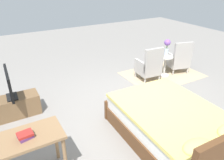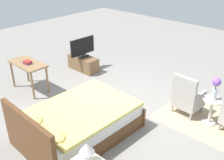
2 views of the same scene
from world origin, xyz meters
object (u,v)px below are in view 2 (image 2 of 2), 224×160
Objects in this scene: vanity_desk at (28,67)px; book_stack at (27,62)px; flower_vase at (216,86)px; table_lamp at (87,150)px; tv_flatscreen at (82,47)px; side_table at (211,108)px; armchair_by_window_right at (187,98)px; bed at (78,123)px; tv_stand at (83,63)px.

vanity_desk is 0.16m from book_stack.
table_lamp is (0.60, 2.86, -0.09)m from flower_vase.
flower_vase is 2.43× the size of book_stack.
flower_vase reaches higher than tv_flatscreen.
vanity_desk is (0.07, 1.74, -0.08)m from tv_flatscreen.
armchair_by_window_right is at bearing -0.62° from side_table.
tv_flatscreen reaches higher than table_lamp.
bed is 2.32× the size of tv_stand.
tv_stand is (3.32, -2.88, -0.56)m from table_lamp.
book_stack is at bearing 89.52° from tv_stand.
table_lamp reaches higher than vanity_desk.
flower_vase reaches higher than bed.
vanity_desk is (3.40, -1.14, -0.13)m from table_lamp.
tv_stand is at bearing -0.39° from side_table.
tv_stand is 1.86m from book_stack.
flower_vase is at bearing -156.77° from vanity_desk.
side_table is 4.36m from vanity_desk.
bed is 2.36m from vanity_desk.
vanity_desk reaches higher than side_table.
tv_flatscreen is at bearing -40.93° from table_lamp.
side_table is at bearing 153.43° from flower_vase.
side_table is at bearing 179.61° from tv_flatscreen.
book_stack is at bearing 27.23° from armchair_by_window_right.
armchair_by_window_right is 2.79× the size of table_lamp.
flower_vase is (-0.55, 0.01, 0.48)m from armchair_by_window_right.
side_table is at bearing -156.15° from book_stack.
tv_flatscreen reaches higher than vanity_desk.
bed is 2.14× the size of vanity_desk.
table_lamp reaches higher than tv_stand.
bed is at bearing 136.15° from tv_stand.
armchair_by_window_right reaches higher than table_lamp.
flower_vase reaches higher than tv_stand.
table_lamp is at bearing 161.53° from book_stack.
book_stack is at bearing 23.85° from side_table.
armchair_by_window_right is at bearing -152.77° from book_stack.
vanity_desk is (4.00, 1.72, -0.22)m from flower_vase.
flower_vase is at bearing -26.57° from side_table.
book_stack is (3.94, 1.74, -0.07)m from flower_vase.
side_table is at bearing 179.61° from tv_stand.
bed reaches higher than armchair_by_window_right.
flower_vase is at bearing 179.61° from tv_flatscreen.
book_stack is at bearing -18.47° from table_lamp.
armchair_by_window_right is 0.88× the size of vanity_desk.
side_table is at bearing -156.77° from vanity_desk.
vanity_desk is at bearing -23.41° from book_stack.
table_lamp is at bearing 88.83° from armchair_by_window_right.
tv_stand is at bearing -0.39° from flower_vase.
tv_stand is 0.92× the size of vanity_desk.
armchair_by_window_right is at bearing 179.65° from tv_flatscreen.
armchair_by_window_right is 1.10× the size of tv_flatscreen.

